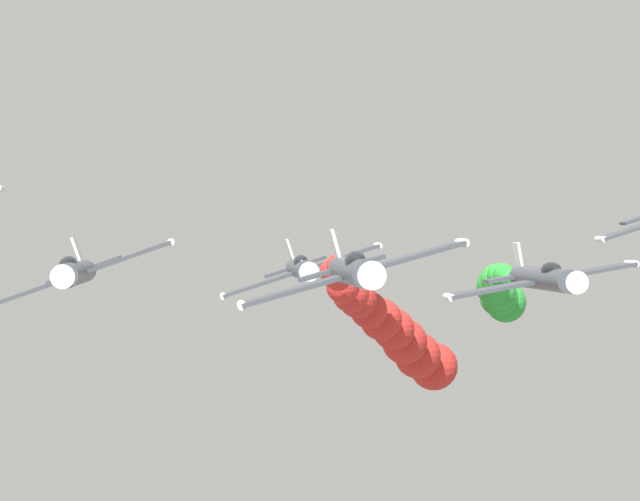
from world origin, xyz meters
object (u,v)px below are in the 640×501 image
object	(u,v)px
airplane_left_inner	(544,278)
airplane_right_inner	(76,273)
airplane_lead	(353,271)
airplane_left_outer	(301,269)

from	to	relation	value
airplane_left_inner	airplane_right_inner	size ratio (longest dim) A/B	1.00
airplane_lead	airplane_right_inner	size ratio (longest dim) A/B	1.00
airplane_lead	airplane_left_inner	size ratio (longest dim) A/B	1.00
airplane_lead	airplane_right_inner	bearing A→B (deg)	-39.16
airplane_left_inner	airplane_right_inner	xyz separation A→B (m)	(22.23, 0.52, 0.33)
airplane_left_inner	airplane_right_inner	bearing A→B (deg)	1.33
airplane_left_inner	airplane_left_outer	size ratio (longest dim) A/B	1.00
airplane_left_inner	airplane_left_outer	bearing A→B (deg)	-44.74
airplane_right_inner	airplane_left_inner	bearing A→B (deg)	-178.67
airplane_lead	airplane_left_inner	xyz separation A→B (m)	(-10.43, -10.12, -0.62)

